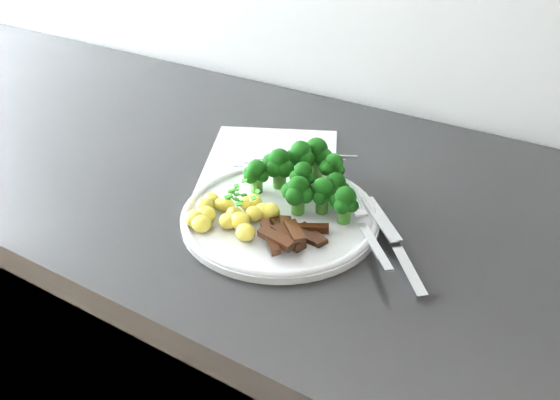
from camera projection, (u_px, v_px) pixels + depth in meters
counter at (285, 400)px, 1.05m from camera, size 2.46×0.62×0.92m
recipe_paper at (270, 169)px, 0.84m from camera, size 0.29×0.33×0.00m
plate at (280, 215)px, 0.73m from camera, size 0.25×0.25×0.01m
broccoli at (306, 174)px, 0.74m from camera, size 0.17×0.13×0.06m
potatoes at (231, 213)px, 0.71m from camera, size 0.10×0.10×0.04m
beef_strips at (290, 234)px, 0.67m from camera, size 0.09×0.09×0.03m
fork at (369, 234)px, 0.68m from camera, size 0.11×0.13×0.01m
knife at (399, 254)px, 0.66m from camera, size 0.14×0.15×0.02m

